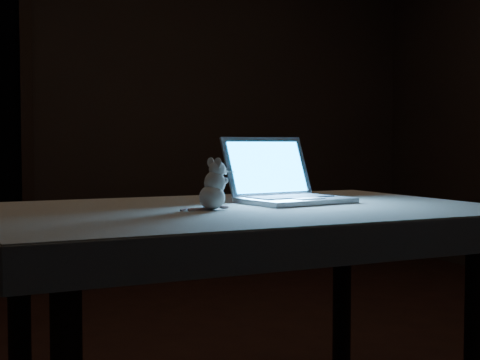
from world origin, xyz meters
name	(u,v)px	position (x,y,z in m)	size (l,w,h in m)	color
back_wall	(118,80)	(0.00, 2.50, 1.30)	(4.50, 0.04, 2.60)	black
table	(242,333)	(-0.29, -0.58, 0.34)	(1.26, 0.81, 0.68)	black
tablecloth	(227,222)	(-0.32, -0.54, 0.64)	(1.35, 0.90, 0.09)	#B9AA96
laptop	(296,168)	(-0.10, -0.52, 0.79)	(0.30, 0.26, 0.20)	#ACADB1
plush_mouse	(212,184)	(-0.39, -0.62, 0.75)	(0.10, 0.10, 0.13)	silver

